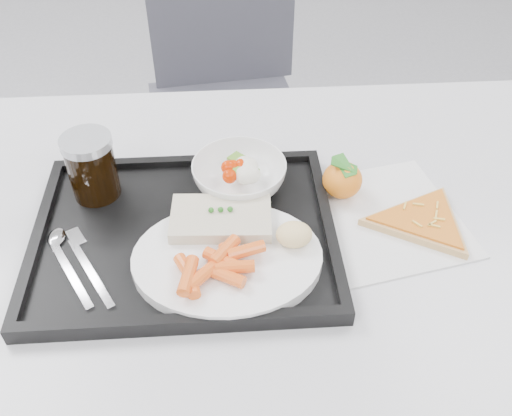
{
  "coord_description": "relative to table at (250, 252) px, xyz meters",
  "views": [
    {
      "loc": [
        -0.03,
        -0.34,
        1.37
      ],
      "look_at": [
        0.01,
        0.31,
        0.77
      ],
      "focal_mm": 40.0,
      "sensor_mm": 36.0,
      "label": 1
    }
  ],
  "objects": [
    {
      "name": "fish_fillet",
      "position": [
        -0.04,
        -0.03,
        0.11
      ],
      "size": [
        0.15,
        0.1,
        0.03
      ],
      "color": "beige",
      "rests_on": "dinner_plate"
    },
    {
      "name": "napkin",
      "position": [
        0.2,
        -0.01,
        0.07
      ],
      "size": [
        0.29,
        0.29,
        0.0
      ],
      "color": "silver",
      "rests_on": "table"
    },
    {
      "name": "cola_glass",
      "position": [
        -0.24,
        0.07,
        0.14
      ],
      "size": [
        0.08,
        0.08,
        0.11
      ],
      "color": "black",
      "rests_on": "tray"
    },
    {
      "name": "cutlery",
      "position": [
        -0.26,
        -0.07,
        0.08
      ],
      "size": [
        0.12,
        0.16,
        0.01
      ],
      "color": "silver",
      "rests_on": "tray"
    },
    {
      "name": "tray",
      "position": [
        -0.1,
        -0.03,
        0.08
      ],
      "size": [
        0.45,
        0.35,
        0.03
      ],
      "color": "black",
      "rests_on": "table"
    },
    {
      "name": "dinner_plate",
      "position": [
        -0.04,
        -0.1,
        0.09
      ],
      "size": [
        0.27,
        0.27,
        0.02
      ],
      "color": "white",
      "rests_on": "tray"
    },
    {
      "name": "pizza_slice",
      "position": [
        0.27,
        -0.02,
        0.08
      ],
      "size": [
        0.21,
        0.21,
        0.02
      ],
      "color": "tan",
      "rests_on": "napkin"
    },
    {
      "name": "salad_bowl",
      "position": [
        -0.01,
        0.07,
        0.11
      ],
      "size": [
        0.15,
        0.15,
        0.05
      ],
      "color": "white",
      "rests_on": "tray"
    },
    {
      "name": "table",
      "position": [
        0.0,
        0.0,
        0.0
      ],
      "size": [
        1.2,
        0.8,
        0.75
      ],
      "color": "silver",
      "rests_on": "ground"
    },
    {
      "name": "tangerine",
      "position": [
        0.15,
        0.05,
        0.1
      ],
      "size": [
        0.07,
        0.07,
        0.07
      ],
      "color": "#FFA620",
      "rests_on": "napkin"
    },
    {
      "name": "chair",
      "position": [
        -0.03,
        0.82,
        -0.15
      ],
      "size": [
        0.47,
        0.47,
        0.93
      ],
      "color": "#3C3C45",
      "rests_on": "ground"
    },
    {
      "name": "salad_contents",
      "position": [
        -0.0,
        0.07,
        0.12
      ],
      "size": [
        0.06,
        0.07,
        0.03
      ],
      "color": "#C12500",
      "rests_on": "salad_bowl"
    },
    {
      "name": "carrot_pile",
      "position": [
        -0.06,
        -0.13,
        0.11
      ],
      "size": [
        0.13,
        0.1,
        0.03
      ],
      "color": "#ED5B1B",
      "rests_on": "dinner_plate"
    },
    {
      "name": "bread_roll",
      "position": [
        0.06,
        -0.08,
        0.12
      ],
      "size": [
        0.06,
        0.05,
        0.03
      ],
      "color": "tan",
      "rests_on": "dinner_plate"
    }
  ]
}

